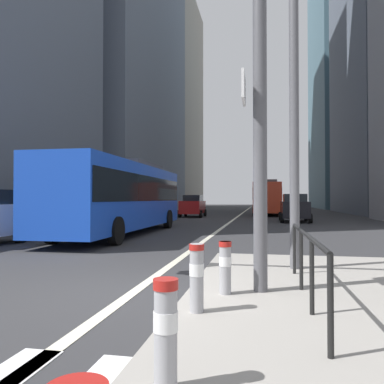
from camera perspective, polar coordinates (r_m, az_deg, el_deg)
ground_plane at (r=26.18m, az=5.89°, el=-4.57°), size 160.00×160.00×0.00m
lane_centre_line at (r=36.14m, az=7.22°, el=-3.58°), size 0.20×80.00×0.01m
office_tower_left_mid at (r=52.92m, az=-11.76°, el=25.32°), size 12.74×25.78×50.19m
office_tower_left_far at (r=76.98m, az=-3.42°, el=13.41°), size 10.27×21.22×41.63m
office_tower_right_far at (r=71.52m, az=23.05°, el=15.79°), size 11.56×19.94×44.43m
city_bus_blue_oncoming at (r=17.19m, az=-10.57°, el=-0.28°), size 2.78×11.77×3.40m
city_bus_red_receding at (r=38.49m, az=11.54°, el=-0.69°), size 2.92×11.03×3.40m
city_bus_red_distant at (r=54.65m, az=11.36°, el=-0.78°), size 2.71×10.85×3.40m
car_oncoming_mid at (r=33.26m, az=0.13°, el=-2.11°), size 2.11×4.20×1.94m
car_receding_near at (r=27.01m, az=15.40°, el=-2.33°), size 2.06×4.03×1.94m
traffic_signal_gantry at (r=6.75m, az=-5.86°, el=20.32°), size 5.39×0.65×6.00m
street_lamp_post at (r=8.94m, az=15.28°, el=23.22°), size 5.50×0.32×8.00m
bollard_left at (r=3.05m, az=-4.06°, el=-20.03°), size 0.20×0.20×0.85m
bollard_right at (r=4.95m, az=0.71°, el=-12.43°), size 0.20×0.20×0.88m
bollard_back at (r=5.87m, az=5.10°, el=-10.98°), size 0.20×0.20×0.81m
pedestrian_railing at (r=5.68m, az=17.01°, el=-8.58°), size 0.06×3.99×0.98m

